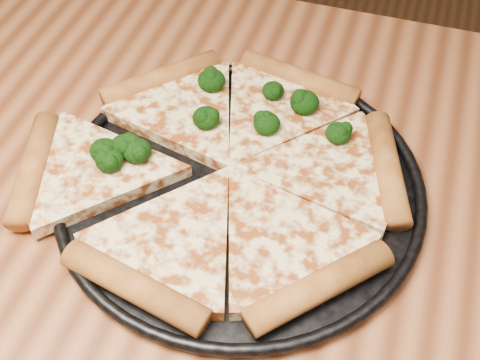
% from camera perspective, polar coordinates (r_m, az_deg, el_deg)
% --- Properties ---
extents(dining_table, '(1.20, 0.90, 0.75)m').
position_cam_1_polar(dining_table, '(0.72, -10.74, -8.53)').
color(dining_table, brown).
rests_on(dining_table, ground).
extents(pizza_pan, '(0.39, 0.39, 0.02)m').
position_cam_1_polar(pizza_pan, '(0.66, 0.00, -0.46)').
color(pizza_pan, black).
rests_on(pizza_pan, dining_table).
extents(pizza, '(0.43, 0.39, 0.03)m').
position_cam_1_polar(pizza, '(0.66, -1.59, 1.10)').
color(pizza, beige).
rests_on(pizza, pizza_pan).
extents(broccoli_florets, '(0.26, 0.19, 0.03)m').
position_cam_1_polar(broccoli_florets, '(0.69, -2.92, 5.17)').
color(broccoli_florets, black).
rests_on(broccoli_florets, pizza).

